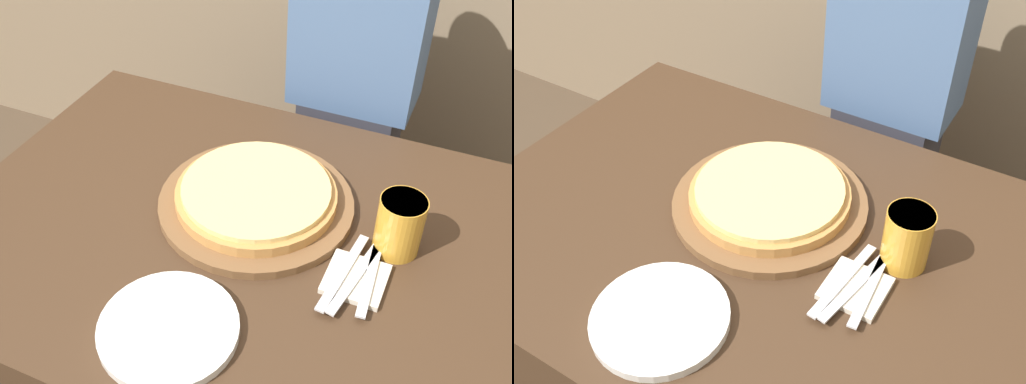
# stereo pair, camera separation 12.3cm
# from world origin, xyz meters

# --- Properties ---
(dining_table) EXTENTS (1.18, 0.88, 0.73)m
(dining_table) POSITION_xyz_m (0.00, 0.00, 0.37)
(dining_table) COLOR #3D2819
(dining_table) RESTS_ON ground_plane
(pizza_on_board) EXTENTS (0.41, 0.41, 0.06)m
(pizza_on_board) POSITION_xyz_m (0.01, 0.08, 0.76)
(pizza_on_board) COLOR brown
(pizza_on_board) RESTS_ON dining_table
(beer_glass) EXTENTS (0.09, 0.09, 0.12)m
(beer_glass) POSITION_xyz_m (0.31, 0.07, 0.80)
(beer_glass) COLOR gold
(beer_glass) RESTS_ON dining_table
(dinner_plate) EXTENTS (0.24, 0.24, 0.02)m
(dinner_plate) POSITION_xyz_m (-0.00, -0.28, 0.74)
(dinner_plate) COLOR silver
(dinner_plate) RESTS_ON dining_table
(napkin_stack) EXTENTS (0.11, 0.11, 0.01)m
(napkin_stack) POSITION_xyz_m (0.26, -0.04, 0.74)
(napkin_stack) COLOR beige
(napkin_stack) RESTS_ON dining_table
(fork) EXTENTS (0.04, 0.21, 0.00)m
(fork) POSITION_xyz_m (0.24, -0.04, 0.75)
(fork) COLOR silver
(fork) RESTS_ON napkin_stack
(dinner_knife) EXTENTS (0.06, 0.21, 0.00)m
(dinner_knife) POSITION_xyz_m (0.26, -0.04, 0.75)
(dinner_knife) COLOR silver
(dinner_knife) RESTS_ON napkin_stack
(spoon) EXTENTS (0.03, 0.18, 0.00)m
(spoon) POSITION_xyz_m (0.29, -0.04, 0.75)
(spoon) COLOR silver
(spoon) RESTS_ON napkin_stack
(diner_person) EXTENTS (0.32, 0.20, 1.30)m
(diner_person) POSITION_xyz_m (0.07, 0.61, 0.64)
(diner_person) COLOR #33333D
(diner_person) RESTS_ON ground_plane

